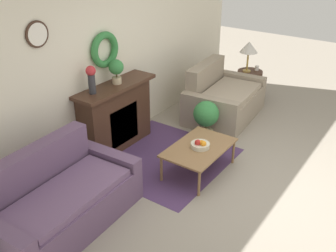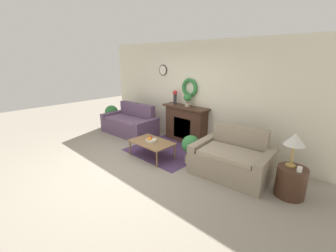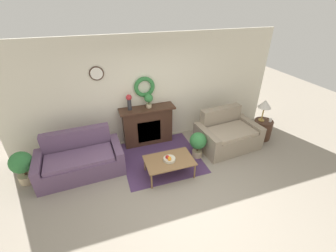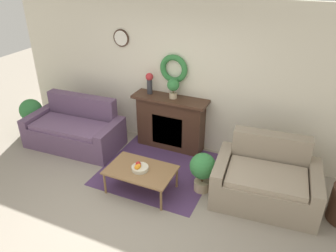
{
  "view_description": "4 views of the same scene",
  "coord_description": "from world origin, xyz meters",
  "px_view_note": "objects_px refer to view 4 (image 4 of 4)",
  "views": [
    {
      "loc": [
        -3.98,
        -1.49,
        3.03
      ],
      "look_at": [
        -0.26,
        1.11,
        0.71
      ],
      "focal_mm": 42.0,
      "sensor_mm": 36.0,
      "label": 1
    },
    {
      "loc": [
        3.69,
        -2.51,
        2.28
      ],
      "look_at": [
        -0.05,
        1.37,
        0.63
      ],
      "focal_mm": 24.0,
      "sensor_mm": 36.0,
      "label": 2
    },
    {
      "loc": [
        -1.24,
        -2.76,
        3.38
      ],
      "look_at": [
        0.18,
        1.4,
        0.84
      ],
      "focal_mm": 24.0,
      "sensor_mm": 36.0,
      "label": 3
    },
    {
      "loc": [
        2.02,
        -2.75,
        3.28
      ],
      "look_at": [
        0.2,
        1.32,
        0.91
      ],
      "focal_mm": 35.0,
      "sensor_mm": 36.0,
      "label": 4
    }
  ],
  "objects_px": {
    "fireplace": "(171,122)",
    "coffee_table": "(141,171)",
    "fruit_bowl": "(139,168)",
    "loveseat_right": "(266,181)",
    "potted_plant_floor_by_loveseat": "(203,169)",
    "potted_plant_floor_by_couch": "(32,113)",
    "potted_plant_on_mantel": "(173,86)",
    "couch_left": "(75,130)",
    "vase_on_mantel_left": "(150,82)"
  },
  "relations": [
    {
      "from": "vase_on_mantel_left",
      "to": "potted_plant_on_mantel",
      "type": "bearing_deg",
      "value": -2.44
    },
    {
      "from": "couch_left",
      "to": "coffee_table",
      "type": "xyz_separation_m",
      "value": [
        1.79,
        -0.71,
        0.05
      ]
    },
    {
      "from": "fireplace",
      "to": "fruit_bowl",
      "type": "relative_size",
      "value": 5.39
    },
    {
      "from": "loveseat_right",
      "to": "vase_on_mantel_left",
      "type": "xyz_separation_m",
      "value": [
        -2.29,
        0.8,
        0.92
      ]
    },
    {
      "from": "loveseat_right",
      "to": "potted_plant_floor_by_loveseat",
      "type": "xyz_separation_m",
      "value": [
        -0.91,
        -0.19,
        0.07
      ]
    },
    {
      "from": "couch_left",
      "to": "potted_plant_floor_by_couch",
      "type": "bearing_deg",
      "value": 174.81
    },
    {
      "from": "fruit_bowl",
      "to": "potted_plant_on_mantel",
      "type": "height_order",
      "value": "potted_plant_on_mantel"
    },
    {
      "from": "fireplace",
      "to": "coffee_table",
      "type": "xyz_separation_m",
      "value": [
        0.11,
        -1.38,
        -0.16
      ]
    },
    {
      "from": "couch_left",
      "to": "vase_on_mantel_left",
      "type": "relative_size",
      "value": 4.66
    },
    {
      "from": "fireplace",
      "to": "couch_left",
      "type": "height_order",
      "value": "fireplace"
    },
    {
      "from": "fireplace",
      "to": "potted_plant_on_mantel",
      "type": "xyz_separation_m",
      "value": [
        0.05,
        -0.01,
        0.72
      ]
    },
    {
      "from": "fruit_bowl",
      "to": "potted_plant_floor_by_couch",
      "type": "xyz_separation_m",
      "value": [
        -2.88,
        0.78,
        -0.01
      ]
    },
    {
      "from": "potted_plant_on_mantel",
      "to": "potted_plant_floor_by_loveseat",
      "type": "distance_m",
      "value": 1.57
    },
    {
      "from": "loveseat_right",
      "to": "fruit_bowl",
      "type": "distance_m",
      "value": 1.87
    },
    {
      "from": "coffee_table",
      "to": "potted_plant_on_mantel",
      "type": "bearing_deg",
      "value": 92.49
    },
    {
      "from": "potted_plant_on_mantel",
      "to": "potted_plant_floor_by_loveseat",
      "type": "height_order",
      "value": "potted_plant_on_mantel"
    },
    {
      "from": "loveseat_right",
      "to": "potted_plant_floor_by_loveseat",
      "type": "height_order",
      "value": "loveseat_right"
    },
    {
      "from": "vase_on_mantel_left",
      "to": "potted_plant_floor_by_couch",
      "type": "relative_size",
      "value": 0.54
    },
    {
      "from": "couch_left",
      "to": "potted_plant_floor_by_couch",
      "type": "xyz_separation_m",
      "value": [
        -1.1,
        0.05,
        0.11
      ]
    },
    {
      "from": "fireplace",
      "to": "vase_on_mantel_left",
      "type": "relative_size",
      "value": 3.55
    },
    {
      "from": "loveseat_right",
      "to": "vase_on_mantel_left",
      "type": "distance_m",
      "value": 2.59
    },
    {
      "from": "loveseat_right",
      "to": "potted_plant_on_mantel",
      "type": "distance_m",
      "value": 2.18
    },
    {
      "from": "potted_plant_floor_by_couch",
      "to": "fireplace",
      "type": "bearing_deg",
      "value": 12.57
    },
    {
      "from": "fireplace",
      "to": "potted_plant_floor_by_couch",
      "type": "relative_size",
      "value": 1.91
    },
    {
      "from": "fruit_bowl",
      "to": "potted_plant_floor_by_loveseat",
      "type": "xyz_separation_m",
      "value": [
        0.86,
        0.41,
        -0.04
      ]
    },
    {
      "from": "potted_plant_on_mantel",
      "to": "potted_plant_floor_by_loveseat",
      "type": "bearing_deg",
      "value": -46.96
    },
    {
      "from": "fireplace",
      "to": "coffee_table",
      "type": "distance_m",
      "value": 1.39
    },
    {
      "from": "coffee_table",
      "to": "fireplace",
      "type": "bearing_deg",
      "value": 94.72
    },
    {
      "from": "fireplace",
      "to": "loveseat_right",
      "type": "relative_size",
      "value": 0.89
    },
    {
      "from": "coffee_table",
      "to": "fruit_bowl",
      "type": "bearing_deg",
      "value": -111.14
    },
    {
      "from": "potted_plant_floor_by_couch",
      "to": "fruit_bowl",
      "type": "bearing_deg",
      "value": -15.12
    },
    {
      "from": "potted_plant_floor_by_loveseat",
      "to": "couch_left",
      "type": "bearing_deg",
      "value": 173.0
    },
    {
      "from": "coffee_table",
      "to": "potted_plant_floor_by_couch",
      "type": "height_order",
      "value": "potted_plant_floor_by_couch"
    },
    {
      "from": "fruit_bowl",
      "to": "coffee_table",
      "type": "bearing_deg",
      "value": 68.86
    },
    {
      "from": "loveseat_right",
      "to": "potted_plant_floor_by_couch",
      "type": "height_order",
      "value": "loveseat_right"
    },
    {
      "from": "coffee_table",
      "to": "potted_plant_floor_by_couch",
      "type": "distance_m",
      "value": 2.99
    },
    {
      "from": "couch_left",
      "to": "vase_on_mantel_left",
      "type": "bearing_deg",
      "value": 25.13
    },
    {
      "from": "coffee_table",
      "to": "potted_plant_on_mantel",
      "type": "relative_size",
      "value": 2.88
    },
    {
      "from": "fruit_bowl",
      "to": "potted_plant_floor_by_loveseat",
      "type": "bearing_deg",
      "value": 25.46
    },
    {
      "from": "fruit_bowl",
      "to": "potted_plant_floor_by_loveseat",
      "type": "distance_m",
      "value": 0.95
    },
    {
      "from": "coffee_table",
      "to": "fruit_bowl",
      "type": "distance_m",
      "value": 0.08
    },
    {
      "from": "couch_left",
      "to": "fruit_bowl",
      "type": "height_order",
      "value": "couch_left"
    },
    {
      "from": "fireplace",
      "to": "potted_plant_on_mantel",
      "type": "bearing_deg",
      "value": -14.77
    },
    {
      "from": "coffee_table",
      "to": "loveseat_right",
      "type": "bearing_deg",
      "value": 18.21
    },
    {
      "from": "coffee_table",
      "to": "vase_on_mantel_left",
      "type": "xyz_separation_m",
      "value": [
        -0.53,
        1.38,
        0.88
      ]
    },
    {
      "from": "couch_left",
      "to": "potted_plant_floor_by_loveseat",
      "type": "distance_m",
      "value": 2.66
    },
    {
      "from": "coffee_table",
      "to": "potted_plant_floor_by_loveseat",
      "type": "distance_m",
      "value": 0.94
    },
    {
      "from": "couch_left",
      "to": "coffee_table",
      "type": "height_order",
      "value": "couch_left"
    },
    {
      "from": "loveseat_right",
      "to": "vase_on_mantel_left",
      "type": "bearing_deg",
      "value": 155.63
    },
    {
      "from": "couch_left",
      "to": "loveseat_right",
      "type": "height_order",
      "value": "loveseat_right"
    }
  ]
}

